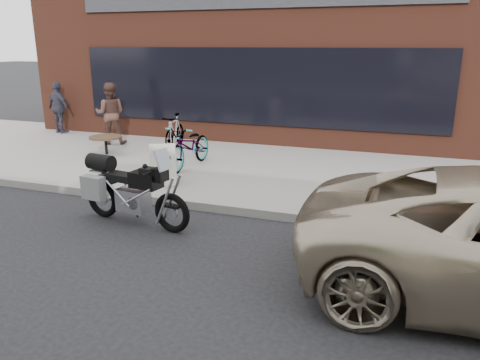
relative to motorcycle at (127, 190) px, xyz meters
The scene contains 9 objects.
near_sidewalk 4.47m from the motorcycle, 61.22° to the left, with size 44.00×6.00×0.15m, color gray.
storefront 11.01m from the motorcycle, 89.28° to the left, with size 14.00×10.07×4.50m.
motorcycle is the anchor object (origin of this frame).
bicycle_front 3.10m from the motorcycle, 96.73° to the left, with size 0.63×1.79×0.94m, color gray.
bicycle_rear 4.94m from the motorcycle, 108.55° to the left, with size 0.42×1.48×0.89m, color gray.
sandwich_sign 1.72m from the motorcycle, 99.51° to the left, with size 0.66×0.64×0.80m.
cafe_table 4.52m from the motorcycle, 129.29° to the left, with size 0.79×0.79×0.45m.
cafe_patron_left 5.84m from the motorcycle, 126.76° to the left, with size 0.80×0.63×1.65m, color #4E322A.
cafe_patron_right 8.07m from the motorcycle, 137.05° to the left, with size 0.91×0.38×1.55m, color #343442.
Camera 1 is at (1.92, -2.96, 2.79)m, focal length 35.00 mm.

